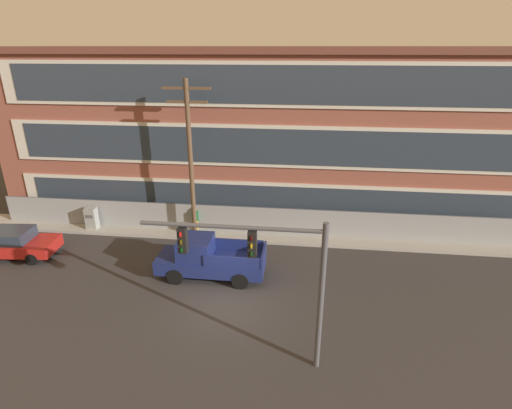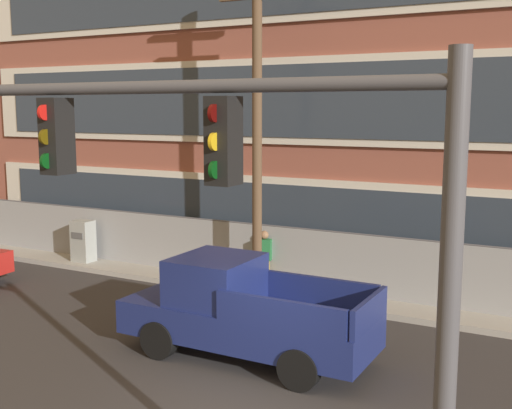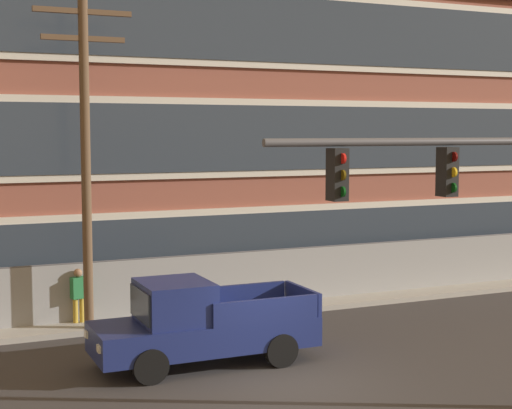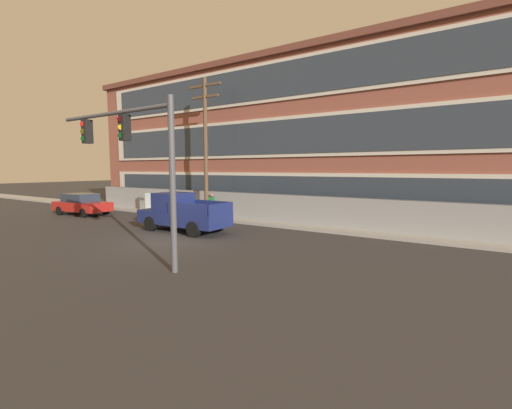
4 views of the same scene
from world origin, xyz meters
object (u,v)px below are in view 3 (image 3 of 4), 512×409
object	(u,v)px
traffic_signal_mast	(467,211)
pickup_truck_navy	(199,325)
utility_pole_near_corner	(86,148)
pedestrian_near_cabinet	(78,294)

from	to	relation	value
traffic_signal_mast	pickup_truck_navy	distance (m)	7.09
pickup_truck_navy	utility_pole_near_corner	size ratio (longest dim) A/B	0.58
pickup_truck_navy	pedestrian_near_cabinet	size ratio (longest dim) A/B	3.16
pedestrian_near_cabinet	utility_pole_near_corner	bearing A→B (deg)	-78.71
traffic_signal_mast	pickup_truck_navy	size ratio (longest dim) A/B	1.14
pickup_truck_navy	utility_pole_near_corner	distance (m)	6.01
pickup_truck_navy	pedestrian_near_cabinet	world-z (taller)	pickup_truck_navy
utility_pole_near_corner	pedestrian_near_cabinet	bearing A→B (deg)	101.29
traffic_signal_mast	utility_pole_near_corner	size ratio (longest dim) A/B	0.66
traffic_signal_mast	utility_pole_near_corner	bearing A→B (deg)	118.47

